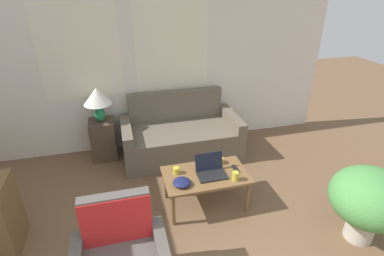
{
  "coord_description": "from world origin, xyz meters",
  "views": [
    {
      "loc": [
        -0.28,
        -0.74,
        2.47
      ],
      "look_at": [
        0.59,
        2.56,
        0.75
      ],
      "focal_mm": 28.0,
      "sensor_mm": 36.0,
      "label": 1
    }
  ],
  "objects_px": {
    "cup_navy": "(176,171)",
    "cup_yellow": "(236,176)",
    "cup_white": "(220,160)",
    "snack_bowl": "(182,182)",
    "couch": "(181,137)",
    "tv_remote": "(235,169)",
    "laptop": "(211,170)",
    "potted_plant": "(369,199)",
    "coffee_table": "(206,178)",
    "table_lamp": "(97,98)"
  },
  "relations": [
    {
      "from": "cup_yellow",
      "to": "potted_plant",
      "type": "xyz_separation_m",
      "value": [
        1.13,
        -0.72,
        0.02
      ]
    },
    {
      "from": "couch",
      "to": "potted_plant",
      "type": "height_order",
      "value": "couch"
    },
    {
      "from": "potted_plant",
      "to": "table_lamp",
      "type": "bearing_deg",
      "value": 137.86
    },
    {
      "from": "tv_remote",
      "to": "cup_yellow",
      "type": "bearing_deg",
      "value": -112.67
    },
    {
      "from": "laptop",
      "to": "cup_white",
      "type": "relative_size",
      "value": 3.51
    },
    {
      "from": "cup_navy",
      "to": "tv_remote",
      "type": "relative_size",
      "value": 0.5
    },
    {
      "from": "cup_navy",
      "to": "potted_plant",
      "type": "height_order",
      "value": "potted_plant"
    },
    {
      "from": "cup_white",
      "to": "coffee_table",
      "type": "bearing_deg",
      "value": -142.08
    },
    {
      "from": "cup_white",
      "to": "table_lamp",
      "type": "bearing_deg",
      "value": 138.38
    },
    {
      "from": "couch",
      "to": "snack_bowl",
      "type": "distance_m",
      "value": 1.42
    },
    {
      "from": "coffee_table",
      "to": "laptop",
      "type": "bearing_deg",
      "value": -11.34
    },
    {
      "from": "table_lamp",
      "to": "snack_bowl",
      "type": "relative_size",
      "value": 2.55
    },
    {
      "from": "cup_yellow",
      "to": "tv_remote",
      "type": "height_order",
      "value": "cup_yellow"
    },
    {
      "from": "cup_yellow",
      "to": "tv_remote",
      "type": "relative_size",
      "value": 0.7
    },
    {
      "from": "couch",
      "to": "table_lamp",
      "type": "xyz_separation_m",
      "value": [
        -1.14,
        0.17,
        0.68
      ]
    },
    {
      "from": "laptop",
      "to": "cup_white",
      "type": "height_order",
      "value": "laptop"
    },
    {
      "from": "couch",
      "to": "snack_bowl",
      "type": "relative_size",
      "value": 8.78
    },
    {
      "from": "coffee_table",
      "to": "cup_yellow",
      "type": "height_order",
      "value": "cup_yellow"
    },
    {
      "from": "coffee_table",
      "to": "cup_yellow",
      "type": "distance_m",
      "value": 0.36
    },
    {
      "from": "couch",
      "to": "table_lamp",
      "type": "height_order",
      "value": "table_lamp"
    },
    {
      "from": "cup_white",
      "to": "potted_plant",
      "type": "bearing_deg",
      "value": -42.74
    },
    {
      "from": "cup_navy",
      "to": "snack_bowl",
      "type": "relative_size",
      "value": 0.38
    },
    {
      "from": "couch",
      "to": "cup_navy",
      "type": "height_order",
      "value": "couch"
    },
    {
      "from": "cup_navy",
      "to": "tv_remote",
      "type": "height_order",
      "value": "cup_navy"
    },
    {
      "from": "couch",
      "to": "potted_plant",
      "type": "relative_size",
      "value": 2.13
    },
    {
      "from": "table_lamp",
      "to": "coffee_table",
      "type": "xyz_separation_m",
      "value": [
        1.16,
        -1.42,
        -0.57
      ]
    },
    {
      "from": "coffee_table",
      "to": "snack_bowl",
      "type": "height_order",
      "value": "snack_bowl"
    },
    {
      "from": "couch",
      "to": "cup_white",
      "type": "height_order",
      "value": "couch"
    },
    {
      "from": "cup_yellow",
      "to": "cup_navy",
      "type": "bearing_deg",
      "value": 154.28
    },
    {
      "from": "tv_remote",
      "to": "couch",
      "type": "bearing_deg",
      "value": 107.12
    },
    {
      "from": "table_lamp",
      "to": "coffee_table",
      "type": "bearing_deg",
      "value": -50.66
    },
    {
      "from": "cup_navy",
      "to": "cup_yellow",
      "type": "distance_m",
      "value": 0.68
    },
    {
      "from": "cup_navy",
      "to": "tv_remote",
      "type": "xyz_separation_m",
      "value": [
        0.69,
        -0.11,
        -0.03
      ]
    },
    {
      "from": "couch",
      "to": "laptop",
      "type": "bearing_deg",
      "value": -86.49
    },
    {
      "from": "cup_white",
      "to": "snack_bowl",
      "type": "distance_m",
      "value": 0.63
    },
    {
      "from": "cup_yellow",
      "to": "cup_white",
      "type": "bearing_deg",
      "value": 98.44
    },
    {
      "from": "cup_navy",
      "to": "snack_bowl",
      "type": "distance_m",
      "value": 0.23
    },
    {
      "from": "laptop",
      "to": "potted_plant",
      "type": "distance_m",
      "value": 1.63
    },
    {
      "from": "cup_yellow",
      "to": "tv_remote",
      "type": "xyz_separation_m",
      "value": [
        0.08,
        0.19,
        -0.04
      ]
    },
    {
      "from": "cup_navy",
      "to": "cup_yellow",
      "type": "height_order",
      "value": "cup_yellow"
    },
    {
      "from": "couch",
      "to": "tv_remote",
      "type": "distance_m",
      "value": 1.32
    },
    {
      "from": "potted_plant",
      "to": "tv_remote",
      "type": "bearing_deg",
      "value": 139.15
    },
    {
      "from": "laptop",
      "to": "cup_yellow",
      "type": "relative_size",
      "value": 3.12
    },
    {
      "from": "coffee_table",
      "to": "potted_plant",
      "type": "bearing_deg",
      "value": -32.83
    },
    {
      "from": "snack_bowl",
      "to": "tv_remote",
      "type": "height_order",
      "value": "snack_bowl"
    },
    {
      "from": "couch",
      "to": "cup_yellow",
      "type": "relative_size",
      "value": 16.63
    },
    {
      "from": "table_lamp",
      "to": "cup_yellow",
      "type": "xyz_separation_m",
      "value": [
        1.45,
        -1.61,
        -0.47
      ]
    },
    {
      "from": "table_lamp",
      "to": "cup_navy",
      "type": "xyz_separation_m",
      "value": [
        0.84,
        -1.32,
        -0.49
      ]
    },
    {
      "from": "snack_bowl",
      "to": "tv_remote",
      "type": "bearing_deg",
      "value": 10.24
    },
    {
      "from": "tv_remote",
      "to": "potted_plant",
      "type": "bearing_deg",
      "value": -40.85
    }
  ]
}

